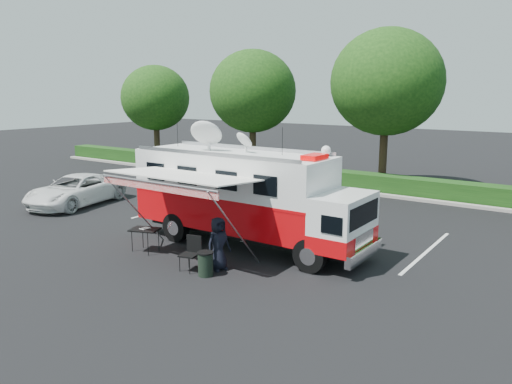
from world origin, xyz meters
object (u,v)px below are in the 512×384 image
command_truck (246,196)px  trash_bin (206,264)px  folding_table (145,230)px  white_suv (77,205)px

command_truck → trash_bin: (0.76, -3.13, -1.46)m
folding_table → trash_bin: 3.30m
white_suv → trash_bin: 12.00m
white_suv → command_truck: bearing=-13.9°
white_suv → folding_table: folding_table is taller
command_truck → trash_bin: command_truck is taller
command_truck → trash_bin: bearing=-76.4°
white_suv → trash_bin: trash_bin is taller
white_suv → trash_bin: (11.43, -3.65, 0.38)m
command_truck → folding_table: (-2.47, -2.57, -1.06)m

